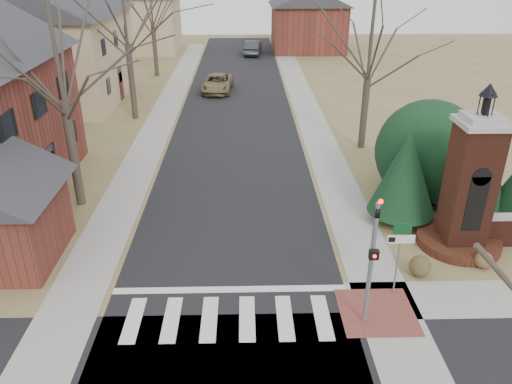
{
  "coord_description": "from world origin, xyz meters",
  "views": [
    {
      "loc": [
        0.58,
        -11.7,
        10.56
      ],
      "look_at": [
        1.01,
        6.0,
        1.95
      ],
      "focal_mm": 35.0,
      "sensor_mm": 36.0,
      "label": 1
    }
  ],
  "objects_px": {
    "traffic_signal_pole": "(373,252)",
    "distant_car": "(253,48)",
    "pickup_truck": "(218,83)",
    "brick_gate_monument": "(467,196)",
    "sign_post": "(400,244)"
  },
  "relations": [
    {
      "from": "traffic_signal_pole",
      "to": "distant_car",
      "type": "distance_m",
      "value": 44.73
    },
    {
      "from": "traffic_signal_pole",
      "to": "distant_car",
      "type": "height_order",
      "value": "traffic_signal_pole"
    },
    {
      "from": "distant_car",
      "to": "pickup_truck",
      "type": "bearing_deg",
      "value": 85.53
    },
    {
      "from": "brick_gate_monument",
      "to": "distant_car",
      "type": "distance_m",
      "value": 40.89
    },
    {
      "from": "pickup_truck",
      "to": "distant_car",
      "type": "height_order",
      "value": "distant_car"
    },
    {
      "from": "brick_gate_monument",
      "to": "pickup_truck",
      "type": "height_order",
      "value": "brick_gate_monument"
    },
    {
      "from": "traffic_signal_pole",
      "to": "pickup_truck",
      "type": "distance_m",
      "value": 29.24
    },
    {
      "from": "brick_gate_monument",
      "to": "distant_car",
      "type": "height_order",
      "value": "brick_gate_monument"
    },
    {
      "from": "sign_post",
      "to": "pickup_truck",
      "type": "relative_size",
      "value": 0.56
    },
    {
      "from": "brick_gate_monument",
      "to": "pickup_truck",
      "type": "bearing_deg",
      "value": 113.69
    },
    {
      "from": "sign_post",
      "to": "pickup_truck",
      "type": "height_order",
      "value": "sign_post"
    },
    {
      "from": "brick_gate_monument",
      "to": "distant_car",
      "type": "xyz_separation_m",
      "value": [
        -7.4,
        40.19,
        -1.39
      ]
    },
    {
      "from": "pickup_truck",
      "to": "distant_car",
      "type": "distance_m",
      "value": 16.35
    },
    {
      "from": "pickup_truck",
      "to": "distant_car",
      "type": "relative_size",
      "value": 1.04
    },
    {
      "from": "brick_gate_monument",
      "to": "pickup_truck",
      "type": "distance_m",
      "value": 26.42
    }
  ]
}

